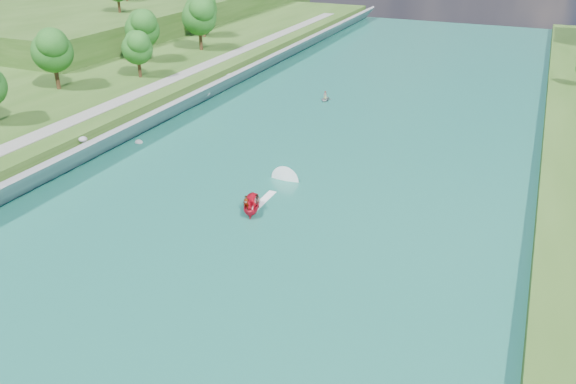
% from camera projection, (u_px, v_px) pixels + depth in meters
% --- Properties ---
extents(ground, '(260.00, 260.00, 0.00)m').
position_uv_depth(ground, '(220.00, 251.00, 53.91)').
color(ground, '#2D5119').
rests_on(ground, ground).
extents(river_water, '(55.00, 240.00, 0.10)m').
position_uv_depth(river_water, '(300.00, 172.00, 70.31)').
color(river_water, '#1B6655').
rests_on(river_water, ground).
extents(berm_west, '(45.00, 240.00, 3.50)m').
position_uv_depth(berm_west, '(5.00, 110.00, 87.62)').
color(berm_west, '#2D5119').
rests_on(berm_west, ground).
extents(ridge_west, '(60.00, 120.00, 9.00)m').
position_uv_depth(ridge_west, '(134.00, 12.00, 159.73)').
color(ridge_west, '#2D5119').
rests_on(ridge_west, ground).
extents(riprap_bank, '(3.97, 236.00, 4.10)m').
position_uv_depth(riprap_bank, '(126.00, 133.00, 78.00)').
color(riprap_bank, slate).
rests_on(riprap_bank, ground).
extents(riverside_path, '(3.00, 200.00, 0.10)m').
position_uv_depth(riverside_path, '(92.00, 113.00, 80.50)').
color(riverside_path, gray).
rests_on(riverside_path, berm_west).
extents(motorboat, '(3.60, 19.04, 2.05)m').
position_uv_depth(motorboat, '(257.00, 201.00, 61.68)').
color(motorboat, red).
rests_on(motorboat, river_water).
extents(raft, '(2.19, 2.85, 1.64)m').
position_uv_depth(raft, '(325.00, 98.00, 97.41)').
color(raft, gray).
rests_on(raft, river_water).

